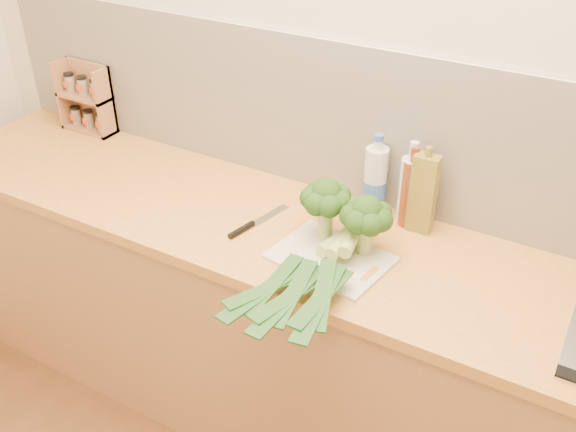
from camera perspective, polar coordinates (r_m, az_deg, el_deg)
room_shell at (r=2.13m, az=7.44°, el=7.67°), size 3.50×3.50×3.50m
counter at (r=2.32m, az=3.27°, el=-11.32°), size 3.20×0.62×0.90m
chopping_board at (r=1.96m, az=3.80°, el=-3.70°), size 0.38×0.30×0.01m
broccoli_left at (r=1.96m, az=3.41°, el=1.55°), size 0.16×0.16×0.21m
broccoli_right at (r=1.91m, az=7.01°, el=0.00°), size 0.16×0.16×0.20m
leek_front at (r=1.93m, az=2.92°, el=-3.18°), size 0.20×0.67×0.04m
leek_mid at (r=1.88m, az=3.63°, el=-3.69°), size 0.11×0.65×0.04m
leek_back at (r=1.85m, az=4.78°, el=-3.77°), size 0.16×0.61×0.04m
chefs_knife at (r=2.09m, az=-3.51°, el=-0.89°), size 0.08×0.27×0.02m
spice_rack at (r=2.83m, az=-17.36°, el=9.70°), size 0.24×0.10×0.29m
oil_tin at (r=2.06m, az=11.92°, el=1.99°), size 0.08×0.05×0.30m
glass_bottle at (r=2.10m, az=10.72°, el=2.33°), size 0.07×0.07×0.29m
amber_bottle at (r=2.09m, az=10.83°, el=2.09°), size 0.06×0.06×0.28m
water_bottle at (r=2.15m, az=7.74°, el=3.02°), size 0.08×0.08×0.26m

